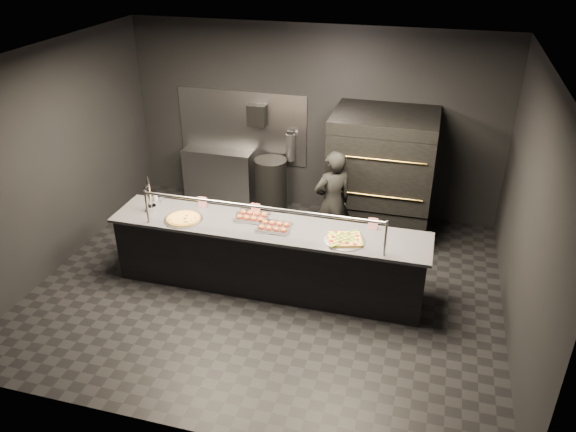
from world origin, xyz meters
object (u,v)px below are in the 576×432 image
at_px(beer_tap, 150,201).
at_px(slider_tray_b, 274,227).
at_px(service_counter, 268,257).
at_px(towel_dispenser, 257,115).
at_px(pizza_oven, 381,174).
at_px(trash_bin, 271,185).
at_px(slider_tray_a, 252,216).
at_px(square_pizza, 345,239).
at_px(fire_extinguisher, 290,147).
at_px(round_pizza, 183,219).
at_px(prep_shelf, 219,175).
at_px(worker, 332,203).

bearing_deg(beer_tap, slider_tray_b, -0.96).
xyz_separation_m(service_counter, towel_dispenser, (-0.90, 2.39, 1.09)).
distance_m(pizza_oven, trash_bin, 1.92).
bearing_deg(slider_tray_a, beer_tap, -173.39).
relative_size(towel_dispenser, square_pizza, 0.70).
relative_size(pizza_oven, square_pizza, 3.79).
xyz_separation_m(fire_extinguisher, square_pizza, (1.36, -2.50, -0.12)).
bearing_deg(round_pizza, beer_tap, 167.19).
xyz_separation_m(towel_dispenser, trash_bin, (0.27, -0.20, -1.11)).
bearing_deg(trash_bin, pizza_oven, -9.03).
height_order(prep_shelf, slider_tray_b, slider_tray_b).
xyz_separation_m(service_counter, round_pizza, (-1.10, -0.12, 0.47)).
bearing_deg(slider_tray_a, service_counter, -30.22).
distance_m(service_counter, square_pizza, 1.12).
bearing_deg(pizza_oven, service_counter, -122.27).
distance_m(service_counter, pizza_oven, 2.30).
xyz_separation_m(fire_extinguisher, slider_tray_b, (0.45, -2.44, -0.11)).
height_order(beer_tap, worker, worker).
distance_m(beer_tap, square_pizza, 2.63).
distance_m(service_counter, slider_tray_a, 0.57).
relative_size(round_pizza, slider_tray_b, 1.11).
xyz_separation_m(trash_bin, worker, (1.24, -1.05, 0.34)).
bearing_deg(slider_tray_a, round_pizza, -161.86).
bearing_deg(slider_tray_b, slider_tray_a, 152.36).
bearing_deg(fire_extinguisher, slider_tray_a, -87.67).
distance_m(slider_tray_b, square_pizza, 0.91).
bearing_deg(service_counter, slider_tray_b, -20.18).
height_order(fire_extinguisher, round_pizza, fire_extinguisher).
relative_size(service_counter, square_pizza, 8.14).
bearing_deg(prep_shelf, service_counter, -55.41).
relative_size(towel_dispenser, beer_tap, 0.65).
bearing_deg(service_counter, towel_dispenser, 110.63).
xyz_separation_m(slider_tray_a, trash_bin, (-0.37, 2.04, -0.50)).
distance_m(beer_tap, worker, 2.52).
xyz_separation_m(pizza_oven, towel_dispenser, (-2.10, 0.49, 0.58)).
distance_m(service_counter, beer_tap, 1.73).
height_order(round_pizza, slider_tray_b, slider_tray_b).
relative_size(prep_shelf, slider_tray_a, 2.47).
bearing_deg(service_counter, pizza_oven, 57.73).
bearing_deg(pizza_oven, slider_tray_a, -129.81).
bearing_deg(slider_tray_a, fire_extinguisher, 92.33).
height_order(round_pizza, worker, worker).
bearing_deg(worker, slider_tray_a, 12.37).
height_order(fire_extinguisher, trash_bin, fire_extinguisher).
bearing_deg(square_pizza, service_counter, 174.15).
xyz_separation_m(fire_extinguisher, beer_tap, (-1.27, -2.41, 0.01)).
distance_m(prep_shelf, worker, 2.53).
relative_size(towel_dispenser, slider_tray_b, 0.77).
bearing_deg(trash_bin, towel_dispenser, 143.84).
bearing_deg(trash_bin, slider_tray_b, -72.00).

